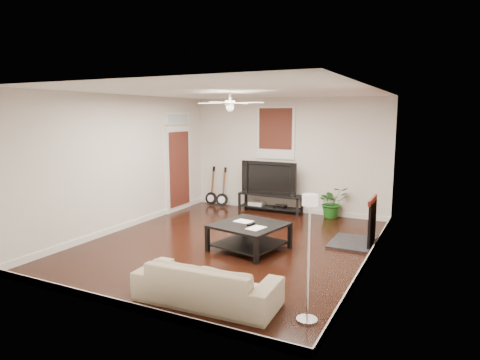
% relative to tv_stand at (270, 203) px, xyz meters
% --- Properties ---
extents(room, '(5.01, 6.01, 2.81)m').
position_rel_tv_stand_xyz_m(room, '(0.34, -2.78, 1.18)').
color(room, black).
rests_on(room, ground).
extents(brick_accent, '(0.02, 2.20, 2.80)m').
position_rel_tv_stand_xyz_m(brick_accent, '(2.83, -1.78, 1.18)').
color(brick_accent, brown).
rests_on(brick_accent, floor).
extents(fireplace, '(0.80, 1.10, 0.92)m').
position_rel_tv_stand_xyz_m(fireplace, '(2.54, -1.78, 0.24)').
color(fireplace, black).
rests_on(fireplace, floor).
extents(window_back, '(1.00, 0.06, 1.30)m').
position_rel_tv_stand_xyz_m(window_back, '(0.04, 0.19, 1.73)').
color(window_back, '#38170F').
rests_on(window_back, wall_back).
extents(door_left, '(0.08, 1.00, 2.50)m').
position_rel_tv_stand_xyz_m(door_left, '(-2.12, -0.88, 1.03)').
color(door_left, white).
rests_on(door_left, wall_left).
extents(tv_stand, '(1.59, 0.42, 0.44)m').
position_rel_tv_stand_xyz_m(tv_stand, '(0.00, 0.00, 0.00)').
color(tv_stand, black).
rests_on(tv_stand, floor).
extents(tv, '(1.42, 0.19, 0.82)m').
position_rel_tv_stand_xyz_m(tv, '(-0.00, 0.02, 0.63)').
color(tv, black).
rests_on(tv, tv_stand).
extents(coffee_table, '(1.32, 1.32, 0.47)m').
position_rel_tv_stand_xyz_m(coffee_table, '(0.81, -2.95, 0.01)').
color(coffee_table, black).
rests_on(coffee_table, floor).
extents(sofa, '(1.89, 0.81, 0.54)m').
position_rel_tv_stand_xyz_m(sofa, '(1.24, -5.13, 0.05)').
color(sofa, '#C8B296').
rests_on(sofa, floor).
extents(floor_lamp, '(0.26, 0.26, 1.52)m').
position_rel_tv_stand_xyz_m(floor_lamp, '(2.54, -5.03, 0.54)').
color(floor_lamp, silver).
rests_on(floor_lamp, floor).
extents(potted_plant, '(0.89, 0.86, 0.75)m').
position_rel_tv_stand_xyz_m(potted_plant, '(1.55, 0.04, 0.15)').
color(potted_plant, '#1C5E1A').
rests_on(potted_plant, floor).
extents(guitar_left, '(0.34, 0.25, 1.04)m').
position_rel_tv_stand_xyz_m(guitar_left, '(-1.69, -0.03, 0.30)').
color(guitar_left, black).
rests_on(guitar_left, floor).
extents(guitar_right, '(0.36, 0.28, 1.04)m').
position_rel_tv_stand_xyz_m(guitar_right, '(-1.34, -0.06, 0.30)').
color(guitar_right, black).
rests_on(guitar_right, floor).
extents(ceiling_fan, '(1.24, 1.24, 0.32)m').
position_rel_tv_stand_xyz_m(ceiling_fan, '(0.34, -2.78, 2.38)').
color(ceiling_fan, white).
rests_on(ceiling_fan, ceiling).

